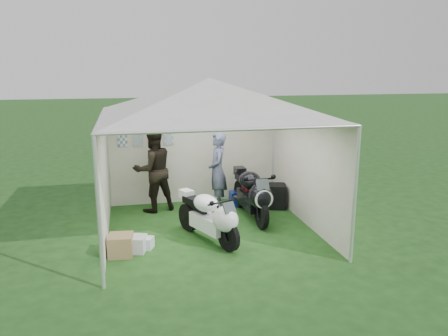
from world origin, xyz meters
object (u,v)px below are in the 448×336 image
Objects in this scene: motorcycle_white at (210,216)px; crate_2 at (145,243)px; crate_1 at (121,245)px; person_blue_jacket at (218,171)px; crate_0 at (134,244)px; equipment_box at (273,196)px; canopy_tent at (209,101)px; motorcycle_black at (252,193)px; person_dark_jacket at (153,170)px; paddock_stand at (239,198)px.

motorcycle_white is 6.15× the size of crate_2.
person_blue_jacket is at bearing 44.68° from crate_1.
crate_1 is 0.48m from crate_2.
motorcycle_white is 4.06× the size of crate_0.
motorcycle_white is at bearing -137.30° from equipment_box.
canopy_tent is 3.04m from equipment_box.
person_blue_jacket reaches higher than crate_1.
motorcycle_white is 0.82× the size of motorcycle_black.
person_dark_jacket is (-0.89, 2.07, 0.45)m from motorcycle_white.
person_blue_jacket is 6.34× the size of crate_2.
motorcycle_white is at bearing 94.38° from person_dark_jacket.
person_blue_jacket is 1.43m from equipment_box.
canopy_tent is at bearing -148.54° from equipment_box.
person_dark_jacket is (-2.01, 1.01, 0.38)m from motorcycle_black.
canopy_tent is at bearing 26.79° from crate_0.
person_blue_jacket is 2.92m from crate_0.
crate_1 is at bearing -140.30° from paddock_stand.
equipment_box is 1.98× the size of crate_2.
person_blue_jacket is at bearing 154.17° from person_dark_jacket.
equipment_box is 1.31× the size of crate_0.
motorcycle_black is at bearing 41.18° from person_blue_jacket.
motorcycle_black is 1.18× the size of person_blue_jacket.
motorcycle_black is at bearing 25.34° from crate_2.
motorcycle_black reaches higher than paddock_stand.
motorcycle_black reaches higher than equipment_box.
equipment_box is at bearing -24.83° from paddock_stand.
paddock_stand is at bearing 37.03° from motorcycle_white.
motorcycle_white reaches higher than equipment_box.
crate_1 is at bearing -156.33° from motorcycle_black.
canopy_tent is 2.98m from crate_0.
crate_0 is 1.03× the size of crate_1.
canopy_tent is 2.17m from motorcycle_white.
equipment_box is 3.49m from crate_2.
person_blue_jacket is at bearing 71.46° from canopy_tent.
person_dark_jacket is at bearing 81.43° from crate_2.
equipment_box reaches higher than crate_1.
motorcycle_white is at bearing 1.99° from crate_2.
crate_2 is at bearing 62.49° from person_dark_jacket.
crate_1 is at bearing -38.86° from person_blue_jacket.
crate_0 is (-1.95, -2.04, -0.75)m from person_blue_jacket.
canopy_tent is at bearing -12.07° from person_blue_jacket.
equipment_box is 3.95m from crate_1.
motorcycle_white is 2.48m from equipment_box.
motorcycle_white is 3.76× the size of paddock_stand.
crate_1 is (-2.75, -1.31, -0.39)m from motorcycle_black.
person_blue_jacket is (0.42, 1.26, -1.69)m from canopy_tent.
crate_1 is (-3.45, -1.93, -0.09)m from equipment_box.
person_dark_jacket reaches higher than equipment_box.
equipment_box is at bearing 18.18° from motorcycle_white.
person_dark_jacket is at bearing 151.54° from motorcycle_black.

